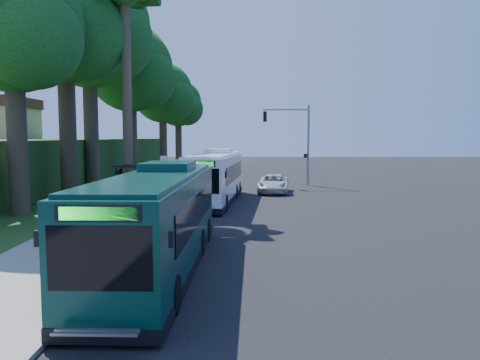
{
  "coord_description": "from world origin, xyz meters",
  "views": [
    {
      "loc": [
        -1.13,
        -30.89,
        4.2
      ],
      "look_at": [
        -1.16,
        1.0,
        1.29
      ],
      "focal_mm": 35.0,
      "sensor_mm": 36.0,
      "label": 1
    }
  ],
  "objects_px": {
    "bus_shelter": "(139,177)",
    "teal_bus": "(159,219)",
    "white_bus": "(215,176)",
    "pickup": "(273,184)"
  },
  "relations": [
    {
      "from": "bus_shelter",
      "to": "white_bus",
      "type": "bearing_deg",
      "value": 26.32
    },
    {
      "from": "white_bus",
      "to": "pickup",
      "type": "xyz_separation_m",
      "value": [
        4.16,
        5.18,
        -0.99
      ]
    },
    {
      "from": "teal_bus",
      "to": "white_bus",
      "type": "bearing_deg",
      "value": 88.2
    },
    {
      "from": "white_bus",
      "to": "pickup",
      "type": "distance_m",
      "value": 6.72
    },
    {
      "from": "bus_shelter",
      "to": "teal_bus",
      "type": "height_order",
      "value": "teal_bus"
    },
    {
      "from": "teal_bus",
      "to": "pickup",
      "type": "bearing_deg",
      "value": 77.91
    },
    {
      "from": "white_bus",
      "to": "pickup",
      "type": "bearing_deg",
      "value": 56.63
    },
    {
      "from": "white_bus",
      "to": "teal_bus",
      "type": "xyz_separation_m",
      "value": [
        -0.94,
        -15.68,
        -0.04
      ]
    },
    {
      "from": "white_bus",
      "to": "teal_bus",
      "type": "height_order",
      "value": "white_bus"
    },
    {
      "from": "white_bus",
      "to": "teal_bus",
      "type": "bearing_deg",
      "value": -88.07
    }
  ]
}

